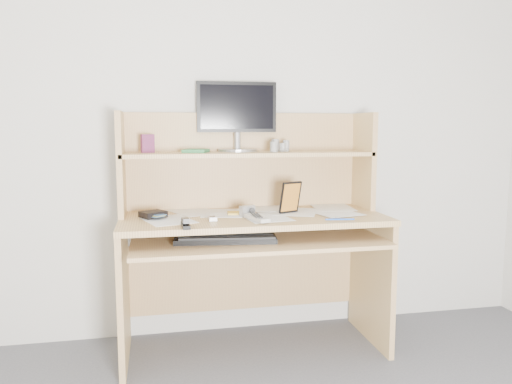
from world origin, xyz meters
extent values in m
cube|color=beige|center=(0.00, 1.80, 1.25)|extent=(3.60, 0.04, 2.50)
cube|color=tan|center=(0.00, 1.48, 0.73)|extent=(1.40, 0.60, 0.03)
cube|color=tan|center=(-0.68, 1.48, 0.36)|extent=(0.03, 0.56, 0.72)
cube|color=tan|center=(0.68, 1.48, 0.36)|extent=(0.03, 0.56, 0.72)
cube|color=tan|center=(0.00, 1.77, 0.34)|extent=(1.34, 0.02, 0.41)
cube|color=tan|center=(0.00, 1.36, 0.64)|extent=(1.28, 0.55, 0.02)
cube|color=tan|center=(0.00, 1.77, 1.02)|extent=(1.40, 0.02, 0.55)
cube|color=tan|center=(-0.68, 1.63, 1.02)|extent=(0.03, 0.30, 0.55)
cube|color=tan|center=(0.68, 1.63, 1.02)|extent=(0.03, 0.30, 0.55)
cube|color=tan|center=(0.00, 1.63, 1.07)|extent=(1.38, 0.30, 0.02)
cube|color=white|center=(0.00, 1.48, 0.75)|extent=(1.32, 0.54, 0.01)
cube|color=black|center=(-0.17, 1.34, 0.66)|extent=(0.52, 0.24, 0.02)
cube|color=black|center=(-0.17, 1.34, 0.68)|extent=(0.49, 0.23, 0.01)
cube|color=#B0AFAA|center=(-0.01, 1.32, 0.77)|extent=(0.10, 0.20, 0.02)
cube|color=#B8B8BA|center=(-0.23, 1.38, 0.77)|extent=(0.04, 0.08, 0.02)
cube|color=black|center=(-0.38, 1.22, 0.78)|extent=(0.04, 0.13, 0.04)
cube|color=black|center=(-0.53, 1.51, 0.77)|extent=(0.15, 0.15, 0.03)
cube|color=#CFDA39|center=(-0.09, 1.54, 0.76)|extent=(0.09, 0.09, 0.01)
cube|color=#A2A2A4|center=(-0.04, 1.47, 0.78)|extent=(0.09, 0.07, 0.05)
cube|color=black|center=(0.20, 1.48, 0.84)|extent=(0.12, 0.06, 0.17)
cylinder|color=blue|center=(0.39, 1.23, 0.76)|extent=(0.15, 0.03, 0.01)
cube|color=maroon|center=(-0.54, 1.66, 1.13)|extent=(0.07, 0.05, 0.10)
cube|color=#378A51|center=(-0.29, 1.66, 1.09)|extent=(0.17, 0.20, 0.02)
cylinder|color=black|center=(0.14, 1.58, 1.11)|extent=(0.05, 0.05, 0.06)
cylinder|color=silver|center=(0.17, 1.67, 1.12)|extent=(0.05, 0.05, 0.07)
cylinder|color=black|center=(0.20, 1.65, 1.11)|extent=(0.05, 0.05, 0.05)
cylinder|color=white|center=(0.23, 1.66, 1.11)|extent=(0.05, 0.05, 0.07)
cylinder|color=#A6A6AA|center=(-0.04, 1.72, 1.09)|extent=(0.23, 0.23, 0.01)
cylinder|color=#A6A6AA|center=(-0.04, 1.73, 1.14)|extent=(0.04, 0.04, 0.09)
cube|color=black|center=(-0.04, 1.75, 1.33)|extent=(0.46, 0.04, 0.28)
cube|color=black|center=(-0.04, 1.73, 1.33)|extent=(0.42, 0.01, 0.25)
camera|label=1|loc=(-0.51, -1.09, 1.21)|focal=35.00mm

